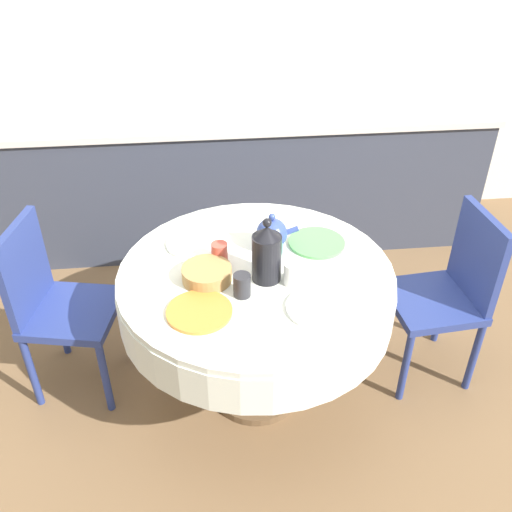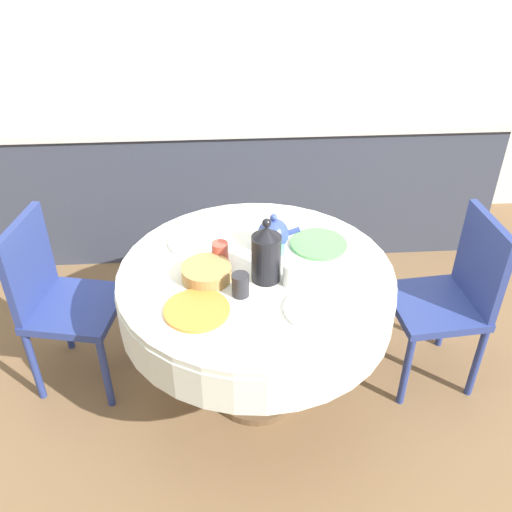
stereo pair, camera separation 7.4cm
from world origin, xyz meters
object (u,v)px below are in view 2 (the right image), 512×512
object	(u,v)px
teapot	(273,234)
coffee_carafe	(266,254)
chair_left	(452,294)
chair_right	(58,296)

from	to	relation	value
teapot	coffee_carafe	bearing A→B (deg)	-102.97
chair_left	teapot	bearing A→B (deg)	79.46
chair_left	teapot	size ratio (longest dim) A/B	4.65
chair_right	coffee_carafe	bearing A→B (deg)	87.50
teapot	chair_right	bearing A→B (deg)	178.70
chair_left	coffee_carafe	world-z (taller)	coffee_carafe
coffee_carafe	teapot	distance (m)	0.23
chair_left	coffee_carafe	xyz separation A→B (m)	(-0.89, -0.14, 0.36)
chair_right	chair_left	bearing A→B (deg)	98.36
chair_left	teapot	distance (m)	0.90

